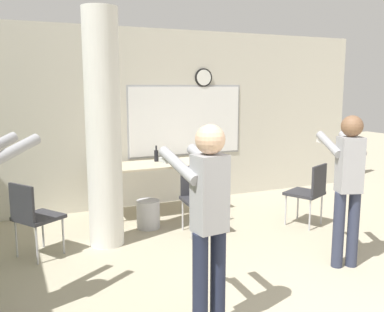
{
  "coord_description": "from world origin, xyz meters",
  "views": [
    {
      "loc": [
        -2.08,
        -1.48,
        1.92
      ],
      "look_at": [
        -0.25,
        2.66,
        1.17
      ],
      "focal_mm": 40.0,
      "sensor_mm": 36.0,
      "label": 1
    }
  ],
  "objects_px": {
    "bottle_on_table": "(156,155)",
    "chair_near_pillar": "(33,214)",
    "chair_table_front": "(198,194)",
    "chair_mid_room": "(309,190)",
    "folding_table": "(152,167)",
    "person_playing_side": "(348,179)",
    "person_playing_front": "(208,213)"
  },
  "relations": [
    {
      "from": "chair_mid_room",
      "to": "person_playing_side",
      "type": "distance_m",
      "value": 1.39
    },
    {
      "from": "folding_table",
      "to": "chair_mid_room",
      "type": "height_order",
      "value": "chair_mid_room"
    },
    {
      "from": "folding_table",
      "to": "chair_table_front",
      "type": "bearing_deg",
      "value": -73.43
    },
    {
      "from": "chair_near_pillar",
      "to": "chair_mid_room",
      "type": "distance_m",
      "value": 3.56
    },
    {
      "from": "bottle_on_table",
      "to": "chair_near_pillar",
      "type": "bearing_deg",
      "value": -147.07
    },
    {
      "from": "chair_near_pillar",
      "to": "chair_mid_room",
      "type": "relative_size",
      "value": 1.0
    },
    {
      "from": "bottle_on_table",
      "to": "person_playing_front",
      "type": "relative_size",
      "value": 0.15
    },
    {
      "from": "bottle_on_table",
      "to": "person_playing_front",
      "type": "xyz_separation_m",
      "value": [
        -0.74,
        -3.31,
        0.1
      ]
    },
    {
      "from": "chair_mid_room",
      "to": "person_playing_front",
      "type": "xyz_separation_m",
      "value": [
        -2.4,
        -1.75,
        0.46
      ]
    },
    {
      "from": "chair_mid_room",
      "to": "person_playing_side",
      "type": "relative_size",
      "value": 0.54
    },
    {
      "from": "bottle_on_table",
      "to": "chair_table_front",
      "type": "xyz_separation_m",
      "value": [
        0.17,
        -1.16,
        -0.35
      ]
    },
    {
      "from": "chair_near_pillar",
      "to": "person_playing_side",
      "type": "relative_size",
      "value": 0.54
    },
    {
      "from": "folding_table",
      "to": "chair_mid_room",
      "type": "xyz_separation_m",
      "value": [
        1.79,
        -1.4,
        -0.21
      ]
    },
    {
      "from": "bottle_on_table",
      "to": "chair_mid_room",
      "type": "distance_m",
      "value": 2.31
    },
    {
      "from": "chair_near_pillar",
      "to": "person_playing_front",
      "type": "xyz_separation_m",
      "value": [
        1.14,
        -2.1,
        0.46
      ]
    },
    {
      "from": "bottle_on_table",
      "to": "chair_mid_room",
      "type": "relative_size",
      "value": 0.28
    },
    {
      "from": "bottle_on_table",
      "to": "chair_mid_room",
      "type": "xyz_separation_m",
      "value": [
        1.66,
        -1.57,
        -0.35
      ]
    },
    {
      "from": "chair_mid_room",
      "to": "person_playing_front",
      "type": "distance_m",
      "value": 3.0
    },
    {
      "from": "person_playing_front",
      "to": "chair_table_front",
      "type": "bearing_deg",
      "value": 67.1
    },
    {
      "from": "chair_near_pillar",
      "to": "person_playing_front",
      "type": "bearing_deg",
      "value": -61.52
    },
    {
      "from": "chair_near_pillar",
      "to": "chair_table_front",
      "type": "distance_m",
      "value": 2.05
    },
    {
      "from": "folding_table",
      "to": "chair_table_front",
      "type": "xyz_separation_m",
      "value": [
        0.3,
        -1.0,
        -0.21
      ]
    },
    {
      "from": "chair_mid_room",
      "to": "person_playing_front",
      "type": "bearing_deg",
      "value": -143.95
    },
    {
      "from": "chair_table_front",
      "to": "person_playing_side",
      "type": "height_order",
      "value": "person_playing_side"
    },
    {
      "from": "bottle_on_table",
      "to": "person_playing_side",
      "type": "height_order",
      "value": "person_playing_side"
    },
    {
      "from": "chair_near_pillar",
      "to": "person_playing_side",
      "type": "distance_m",
      "value": 3.44
    },
    {
      "from": "folding_table",
      "to": "person_playing_front",
      "type": "height_order",
      "value": "person_playing_front"
    },
    {
      "from": "chair_table_front",
      "to": "chair_mid_room",
      "type": "height_order",
      "value": "same"
    },
    {
      "from": "chair_near_pillar",
      "to": "chair_mid_room",
      "type": "bearing_deg",
      "value": -5.69
    },
    {
      "from": "chair_mid_room",
      "to": "person_playing_front",
      "type": "relative_size",
      "value": 0.53
    },
    {
      "from": "bottle_on_table",
      "to": "chair_mid_room",
      "type": "height_order",
      "value": "bottle_on_table"
    },
    {
      "from": "person_playing_side",
      "to": "folding_table",
      "type": "bearing_deg",
      "value": 115.99
    }
  ]
}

